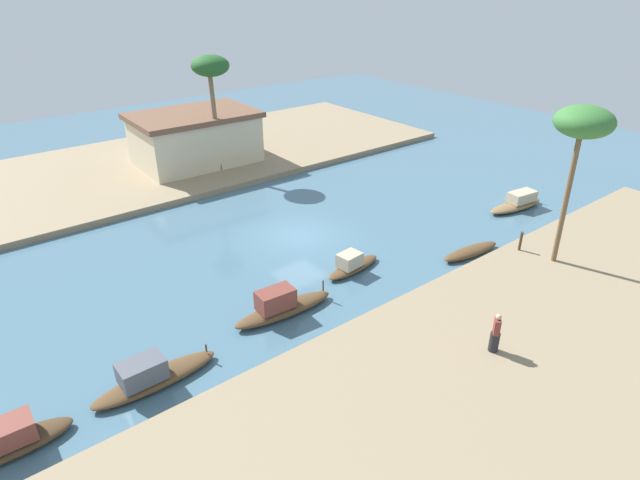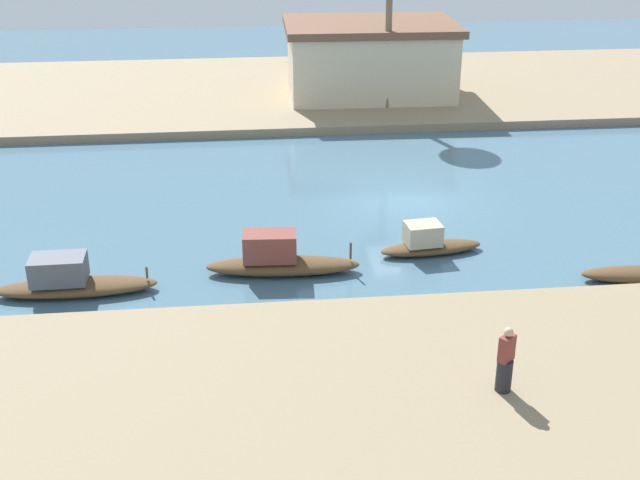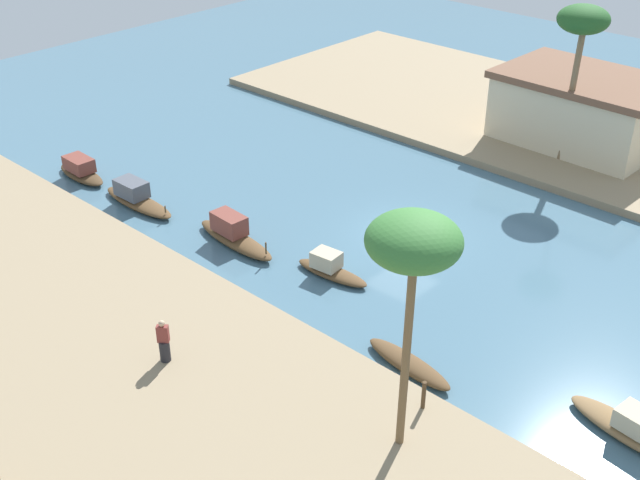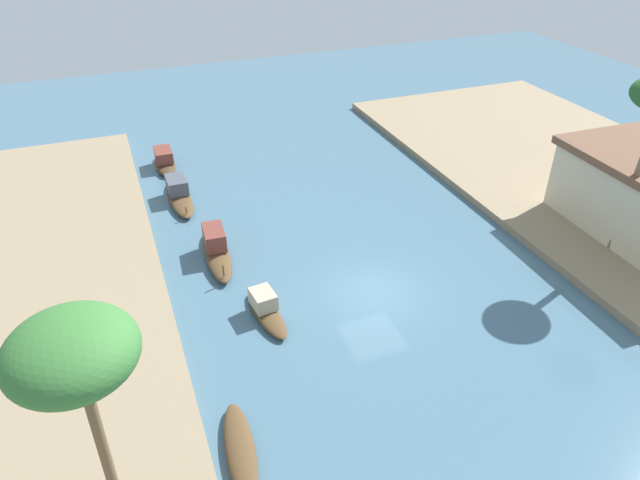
{
  "view_description": "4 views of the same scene",
  "coord_description": "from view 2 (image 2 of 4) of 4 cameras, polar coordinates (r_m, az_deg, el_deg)",
  "views": [
    {
      "loc": [
        -15.34,
        -21.41,
        13.3
      ],
      "look_at": [
        -0.8,
        -2.96,
        1.19
      ],
      "focal_mm": 29.61,
      "sensor_mm": 36.0,
      "label": 1
    },
    {
      "loc": [
        -6.24,
        -28.55,
        11.45
      ],
      "look_at": [
        -3.65,
        -4.43,
        0.49
      ],
      "focal_mm": 46.99,
      "sensor_mm": 36.0,
      "label": 2
    },
    {
      "loc": [
        18.38,
        -25.5,
        17.79
      ],
      "look_at": [
        -1.52,
        -3.95,
        0.84
      ],
      "focal_mm": 45.4,
      "sensor_mm": 36.0,
      "label": 3
    },
    {
      "loc": [
        16.97,
        -9.08,
        14.95
      ],
      "look_at": [
        -3.28,
        -1.23,
        0.95
      ],
      "focal_mm": 32.03,
      "sensor_mm": 36.0,
      "label": 4
    }
  ],
  "objects": [
    {
      "name": "sampan_with_red_awning",
      "position": [
        25.42,
        -2.83,
        -1.33
      ],
      "size": [
        4.74,
        1.4,
        1.34
      ],
      "rotation": [
        0.0,
        0.0,
        -0.06
      ],
      "color": "brown",
      "rests_on": "river_water"
    },
    {
      "name": "river_water",
      "position": [
        31.39,
        5.78,
        2.79
      ],
      "size": [
        73.72,
        73.72,
        0.0
      ],
      "primitive_type": "plane",
      "color": "#476B7F",
      "rests_on": "ground"
    },
    {
      "name": "sampan_foreground",
      "position": [
        25.26,
        -16.66,
        -2.68
      ],
      "size": [
        4.67,
        1.23,
        1.2
      ],
      "rotation": [
        0.0,
        0.0,
        0.02
      ],
      "color": "brown",
      "rests_on": "river_water"
    },
    {
      "name": "sampan_downstream_large",
      "position": [
        26.93,
        7.37,
        -0.18
      ],
      "size": [
        3.43,
        1.27,
        1.05
      ],
      "rotation": [
        0.0,
        0.0,
        0.11
      ],
      "color": "brown",
      "rests_on": "river_water"
    },
    {
      "name": "riverbank_right",
      "position": [
        46.34,
        1.83,
        10.25
      ],
      "size": [
        41.8,
        15.49,
        0.39
      ],
      "primitive_type": "cube",
      "color": "#937F60",
      "rests_on": "ground"
    },
    {
      "name": "person_on_near_bank",
      "position": [
        19.6,
        12.49,
        -8.26
      ],
      "size": [
        0.52,
        0.52,
        1.64
      ],
      "rotation": [
        0.0,
        0.0,
        0.69
      ],
      "color": "#232328",
      "rests_on": "riverbank_left"
    },
    {
      "name": "riverside_building",
      "position": [
        44.2,
        3.41,
        12.27
      ],
      "size": [
        8.86,
        6.25,
        3.69
      ],
      "rotation": [
        0.0,
        0.0,
        -0.02
      ],
      "color": "beige",
      "rests_on": "riverbank_right"
    }
  ]
}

